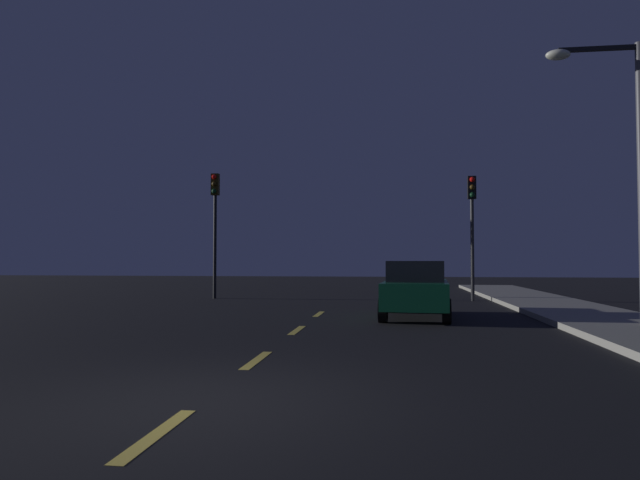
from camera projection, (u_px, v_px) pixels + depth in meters
name	position (u px, v px, depth m)	size (l,w,h in m)	color
ground_plane	(301.00, 327.00, 13.24)	(80.00, 80.00, 0.00)	black
sidewalk_curb_right	(636.00, 329.00, 12.28)	(3.00, 40.00, 0.15)	gray
lane_stripe_nearest	(157.00, 434.00, 5.11)	(0.16, 1.60, 0.01)	#EACC4C
lane_stripe_second	(257.00, 360.00, 8.88)	(0.16, 1.60, 0.01)	#EACC4C
lane_stripe_third	(297.00, 330.00, 12.65)	(0.16, 1.60, 0.01)	#EACC4C
lane_stripe_fourth	(319.00, 314.00, 16.41)	(0.16, 1.60, 0.01)	#EACC4C
traffic_signal_left	(215.00, 211.00, 23.15)	(0.32, 0.38, 5.21)	black
traffic_signal_right	(472.00, 213.00, 21.79)	(0.32, 0.38, 4.90)	#2D2D30
car_stopped_ahead	(416.00, 289.00, 15.36)	(2.05, 4.00, 1.58)	#0F4C2D
street_lamp_right	(624.00, 154.00, 12.69)	(2.15, 0.36, 6.59)	#4C4C51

